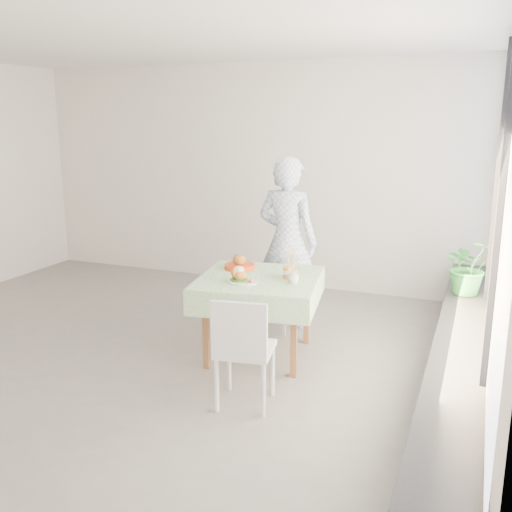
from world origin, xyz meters
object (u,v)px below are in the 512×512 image
at_px(cafe_table, 259,307).
at_px(main_dish, 241,277).
at_px(diner, 287,242).
at_px(potted_plant, 469,266).
at_px(juice_cup_orange, 288,271).
at_px(chair_far, 281,305).
at_px(chair_near, 245,371).

xyz_separation_m(cafe_table, main_dish, (-0.08, -0.22, 0.33)).
bearing_deg(main_dish, diner, 87.91).
height_order(diner, potted_plant, diner).
bearing_deg(cafe_table, diner, 92.80).
bearing_deg(potted_plant, cafe_table, -149.84).
bearing_deg(cafe_table, juice_cup_orange, 12.87).
distance_m(chair_far, chair_near, 1.67).
bearing_deg(cafe_table, chair_near, -74.91).
distance_m(chair_far, potted_plant, 1.86).
relative_size(cafe_table, main_dish, 4.28).
distance_m(cafe_table, main_dish, 0.40).
distance_m(diner, potted_plant, 1.77).
relative_size(diner, main_dish, 6.34).
distance_m(chair_near, potted_plant, 2.45).
xyz_separation_m(diner, potted_plant, (1.76, 0.10, -0.11)).
bearing_deg(cafe_table, main_dish, -111.17).
distance_m(juice_cup_orange, potted_plant, 1.74).
bearing_deg(chair_near, diner, 99.06).
bearing_deg(juice_cup_orange, cafe_table, -167.13).
relative_size(chair_far, chair_near, 0.91).
xyz_separation_m(diner, juice_cup_orange, (0.29, -0.84, -0.07)).
height_order(cafe_table, chair_near, chair_near).
xyz_separation_m(chair_near, main_dish, (-0.33, 0.68, 0.52)).
height_order(diner, main_dish, diner).
bearing_deg(cafe_table, potted_plant, 30.16).
relative_size(main_dish, potted_plant, 0.52).
relative_size(cafe_table, potted_plant, 2.23).
bearing_deg(chair_near, potted_plant, 52.09).
height_order(chair_near, potted_plant, potted_plant).
bearing_deg(main_dish, juice_cup_orange, 39.34).
relative_size(cafe_table, chair_far, 1.52).
height_order(cafe_table, diner, diner).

